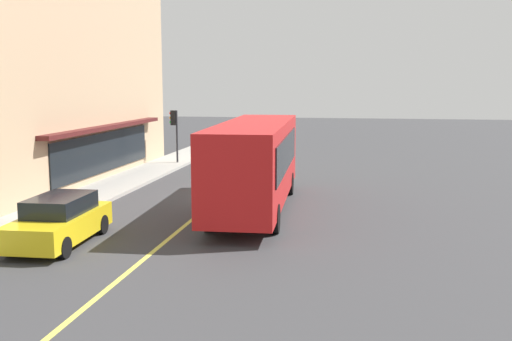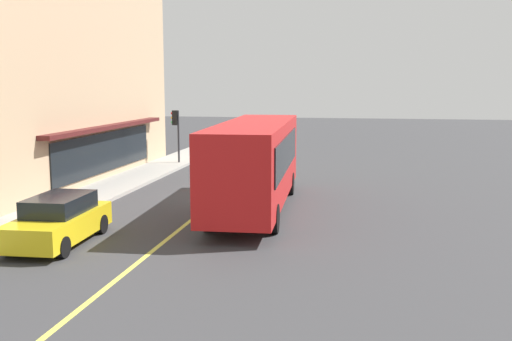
# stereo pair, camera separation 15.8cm
# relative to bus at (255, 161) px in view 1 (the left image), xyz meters

# --- Properties ---
(ground) EXTENTS (120.00, 120.00, 0.00)m
(ground) POSITION_rel_bus_xyz_m (2.46, 2.01, -1.99)
(ground) COLOR #38383A
(sidewalk) EXTENTS (80.00, 2.54, 0.15)m
(sidewalk) POSITION_rel_bus_xyz_m (2.46, 7.60, -1.91)
(sidewalk) COLOR #9E9B93
(sidewalk) RESTS_ON ground
(lane_centre_stripe) EXTENTS (36.00, 0.16, 0.01)m
(lane_centre_stripe) POSITION_rel_bus_xyz_m (2.46, 2.01, -1.98)
(lane_centre_stripe) COLOR #D8D14C
(lane_centre_stripe) RESTS_ON ground
(bus) EXTENTS (11.23, 3.00, 3.50)m
(bus) POSITION_rel_bus_xyz_m (0.00, 0.00, 0.00)
(bus) COLOR red
(bus) RESTS_ON ground
(traffic_light) EXTENTS (0.30, 0.52, 3.20)m
(traffic_light) POSITION_rel_bus_xyz_m (12.09, 7.16, 0.55)
(traffic_light) COLOR #2D2D33
(traffic_light) RESTS_ON sidewalk
(car_yellow) EXTENTS (4.37, 1.99, 1.52)m
(car_yellow) POSITION_rel_bus_xyz_m (-5.98, 5.19, -1.24)
(car_yellow) COLOR yellow
(car_yellow) RESTS_ON ground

